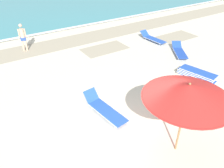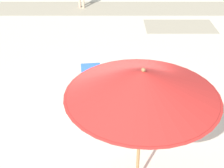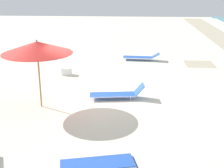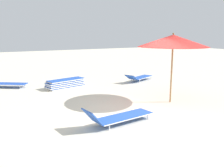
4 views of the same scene
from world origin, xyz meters
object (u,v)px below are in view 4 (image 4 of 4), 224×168
(sun_lounger_near_water_right, at_px, (139,77))
(sun_lounger_near_water_left, at_px, (118,117))
(sun_lounger_under_umbrella, at_px, (5,83))
(beach_umbrella, at_px, (173,41))
(lounger_stack, at_px, (65,83))

(sun_lounger_near_water_right, bearing_deg, sun_lounger_near_water_left, 115.92)
(sun_lounger_under_umbrella, height_order, sun_lounger_near_water_right, sun_lounger_under_umbrella)
(beach_umbrella, xyz_separation_m, lounger_stack, (4.39, 2.68, -2.11))
(sun_lounger_near_water_left, relative_size, sun_lounger_near_water_right, 1.06)
(sun_lounger_under_umbrella, relative_size, sun_lounger_near_water_right, 0.95)
(sun_lounger_under_umbrella, bearing_deg, beach_umbrella, -104.20)
(beach_umbrella, xyz_separation_m, sun_lounger_near_water_left, (-1.02, 2.91, -2.10))
(lounger_stack, height_order, sun_lounger_near_water_right, sun_lounger_near_water_right)
(lounger_stack, distance_m, sun_lounger_near_water_right, 4.12)
(sun_lounger_near_water_left, bearing_deg, sun_lounger_under_umbrella, 11.50)
(lounger_stack, bearing_deg, sun_lounger_near_water_left, 164.39)
(lounger_stack, xyz_separation_m, sun_lounger_under_umbrella, (1.51, 2.52, 0.00))
(beach_umbrella, distance_m, sun_lounger_near_water_right, 4.78)
(beach_umbrella, relative_size, lounger_stack, 1.29)
(beach_umbrella, relative_size, sun_lounger_under_umbrella, 1.27)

